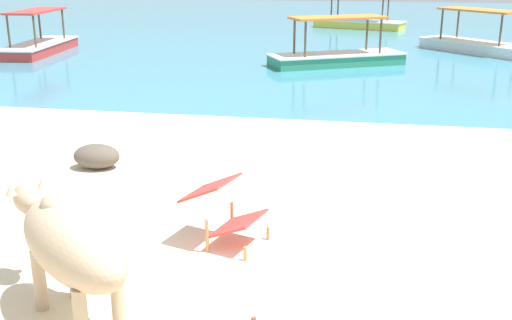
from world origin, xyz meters
The scene contains 8 objects.
water_surface centered at (0.00, 22.00, 0.00)m, with size 60.00×36.00×0.03m, color teal.
cow centered at (-1.31, 0.22, 0.71)m, with size 1.62×1.46×1.02m.
deck_chair_near centered at (-0.49, 1.82, 0.42)m, with size 0.88×0.72×0.68m.
shore_rock_medium centered at (-2.74, 3.83, 0.21)m, with size 0.63×0.45×0.33m, color brown.
boat_yellow centered at (0.28, 22.94, 0.29)m, with size 3.85×2.18×1.29m.
boat_red centered at (-9.07, 13.92, 0.29)m, with size 1.50×3.77×1.29m.
boat_white centered at (4.01, 16.57, 0.29)m, with size 3.38×3.44×1.29m.
boat_green centered at (-0.06, 13.29, 0.29)m, with size 3.78×2.76×1.29m.
Camera 1 is at (0.87, -3.82, 2.77)m, focal length 44.27 mm.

